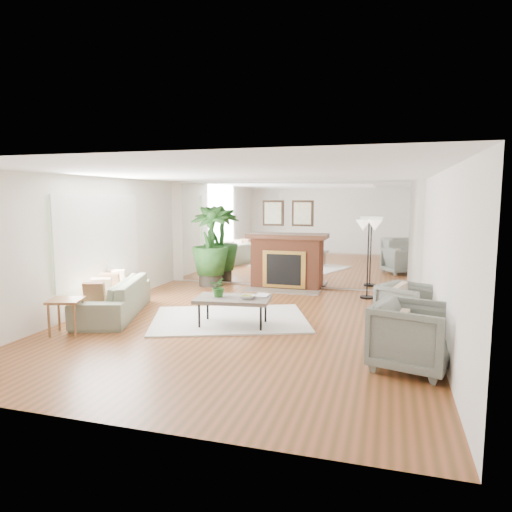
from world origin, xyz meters
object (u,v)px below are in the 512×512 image
(sofa, at_px, (113,298))
(potted_ficus, at_px, (210,243))
(coffee_table, at_px, (233,300))
(side_table, at_px, (66,305))
(armchair_back, at_px, (407,306))
(fireplace, at_px, (286,261))
(floor_lamp, at_px, (369,232))
(armchair_front, at_px, (413,336))

(sofa, distance_m, potted_ficus, 3.23)
(coffee_table, bearing_deg, potted_ficus, 117.85)
(potted_ficus, bearing_deg, coffee_table, -62.15)
(side_table, height_order, potted_ficus, potted_ficus)
(armchair_back, relative_size, side_table, 1.31)
(fireplace, relative_size, side_table, 3.38)
(sofa, xyz_separation_m, floor_lamp, (4.32, 2.73, 1.09))
(sofa, xyz_separation_m, armchair_front, (5.05, -1.24, 0.09))
(armchair_front, xyz_separation_m, potted_ficus, (-4.41, 4.33, 0.61))
(sofa, bearing_deg, fireplace, 125.29)
(coffee_table, relative_size, armchair_back, 1.62)
(potted_ficus, relative_size, floor_lamp, 1.16)
(sofa, relative_size, armchair_front, 2.41)
(floor_lamp, bearing_deg, coffee_table, -125.90)
(armchair_front, distance_m, floor_lamp, 4.16)
(potted_ficus, bearing_deg, armchair_back, -28.56)
(armchair_back, height_order, potted_ficus, potted_ficus)
(side_table, relative_size, floor_lamp, 0.37)
(coffee_table, xyz_separation_m, armchair_front, (2.75, -1.18, -0.02))
(armchair_front, bearing_deg, floor_lamp, 26.21)
(fireplace, distance_m, armchair_front, 5.19)
(potted_ficus, bearing_deg, sofa, -101.67)
(fireplace, height_order, sofa, fireplace)
(coffee_table, xyz_separation_m, potted_ficus, (-1.67, 3.15, 0.58))
(side_table, height_order, floor_lamp, floor_lamp)
(fireplace, bearing_deg, armchair_back, -44.57)
(coffee_table, relative_size, potted_ficus, 0.67)
(fireplace, height_order, floor_lamp, fireplace)
(fireplace, bearing_deg, sofa, -127.04)
(sofa, bearing_deg, armchair_back, 80.06)
(coffee_table, height_order, floor_lamp, floor_lamp)
(coffee_table, height_order, armchair_front, armchair_front)
(armchair_front, distance_m, potted_ficus, 6.21)
(armchair_front, relative_size, side_table, 1.52)
(potted_ficus, distance_m, floor_lamp, 3.72)
(sofa, bearing_deg, potted_ficus, 150.66)
(armchair_back, distance_m, armchair_front, 1.93)
(coffee_table, bearing_deg, floor_lamp, 54.10)
(sofa, height_order, armchair_front, armchair_front)
(coffee_table, bearing_deg, armchair_back, 15.28)
(armchair_front, bearing_deg, coffee_table, 82.62)
(coffee_table, relative_size, armchair_front, 1.39)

